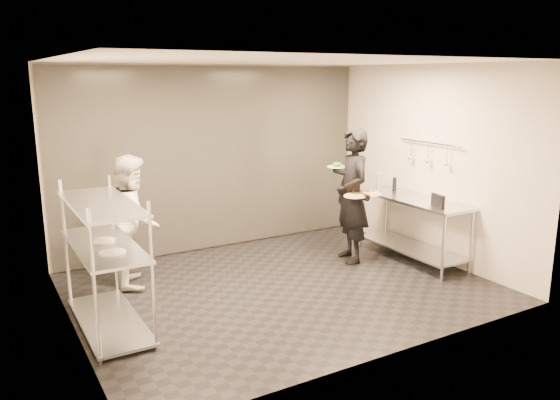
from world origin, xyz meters
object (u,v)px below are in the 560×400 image
chef (133,220)px  bottle_green (378,182)px  prep_counter (412,218)px  pizza_plate_far (371,193)px  bottle_clear (380,181)px  bottle_dark (394,184)px  waiter (352,196)px  pos_monitor (438,201)px  pass_rack (105,257)px  pizza_plate_near (355,195)px  salad_plate (337,165)px

chef → bottle_green: (3.64, -0.43, 0.22)m
prep_counter → pizza_plate_far: pizza_plate_far is taller
bottle_clear → bottle_dark: (0.04, -0.29, -0.01)m
bottle_dark → prep_counter: bearing=-100.1°
bottle_clear → waiter: bearing=-155.1°
waiter → pos_monitor: bearing=48.4°
pass_rack → bottle_dark: (4.42, 0.51, 0.26)m
chef → pizza_plate_near: bearing=-93.8°
pizza_plate_far → salad_plate: size_ratio=1.02×
pizza_plate_near → salad_plate: size_ratio=1.02×
pass_rack → chef: bearing=61.4°
pos_monitor → chef: bearing=166.8°
pizza_plate_near → bottle_green: bottle_green is taller
salad_plate → bottle_green: bearing=-6.6°
pizza_plate_near → pos_monitor: 1.10m
waiter → bottle_clear: size_ratio=8.75×
bottle_green → bottle_dark: size_ratio=1.28×
pizza_plate_far → pos_monitor: bearing=-55.4°
waiter → pos_monitor: size_ratio=7.74×
pos_monitor → bottle_green: bottle_green is taller
prep_counter → salad_plate: bearing=137.1°
waiter → salad_plate: size_ratio=6.54×
chef → pass_rack: bearing=165.8°
chef → pos_monitor: 3.98m
bottle_dark → waiter: bearing=-173.8°
pass_rack → pizza_plate_far: (3.69, 0.18, 0.26)m
bottle_green → bottle_dark: 0.24m
pizza_plate_far → bottle_clear: (0.69, 0.62, 0.00)m
pass_rack → pizza_plate_far: size_ratio=5.36×
salad_plate → waiter: bearing=-84.8°
pass_rack → waiter: 3.58m
prep_counter → bottle_green: bearing=97.5°
prep_counter → pos_monitor: (-0.12, -0.58, 0.38)m
pass_rack → chef: (0.60, 1.10, 0.07)m
bottle_green → bottle_clear: 0.19m
prep_counter → pos_monitor: pos_monitor is taller
prep_counter → bottle_dark: bottle_dark is taller
bottle_clear → bottle_dark: 0.29m
chef → salad_plate: 2.98m
pass_rack → chef: size_ratio=0.95×
pizza_plate_far → pass_rack: bearing=-177.2°
chef → pos_monitor: size_ratio=6.77×
chef → pizza_plate_near: (2.81, -0.92, 0.19)m
pizza_plate_far → bottle_dark: bearing=24.5°
prep_counter → chef: size_ratio=1.07×
pizza_plate_near → bottle_dark: (1.01, 0.33, -0.00)m
bottle_clear → bottle_green: bearing=-136.8°
pass_rack → bottle_green: (4.24, 0.67, 0.29)m
pass_rack → prep_counter: pass_rack is taller
bottle_dark → pass_rack: bearing=-173.4°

